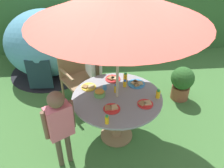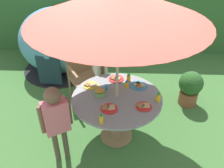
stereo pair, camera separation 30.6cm
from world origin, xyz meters
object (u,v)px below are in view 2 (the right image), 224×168
object	(u,v)px
plate_mid_right	(109,108)
juice_bottle_front_edge	(117,89)
child_in_white_shirt	(100,61)
plate_center_front	(91,85)
snack_bowl	(100,92)
garden_table	(117,107)
plate_near_left	(144,106)
juice_bottle_far_right	(158,97)
juice_bottle_mid_left	(127,84)
dome_tent	(58,40)
child_in_pink_shirt	(56,117)
plate_center_back	(139,85)
juice_bottle_back_edge	(101,119)
juice_bottle_far_left	(129,77)
plate_near_right	(116,79)
wooden_chair	(84,69)
potted_plant	(190,87)
patio_umbrella	(118,4)
cup_near	(106,87)

from	to	relation	value
plate_mid_right	juice_bottle_front_edge	world-z (taller)	juice_bottle_front_edge
child_in_white_shirt	plate_center_front	xyz separation A→B (m)	(-0.08, -0.63, -0.06)
snack_bowl	garden_table	bearing A→B (deg)	-10.36
child_in_white_shirt	plate_near_left	distance (m)	1.26
garden_table	plate_mid_right	bearing A→B (deg)	-110.33
garden_table	snack_bowl	world-z (taller)	snack_bowl
juice_bottle_front_edge	juice_bottle_far_right	bearing A→B (deg)	-17.20
plate_near_left	plate_mid_right	distance (m)	0.44
plate_center_front	garden_table	bearing A→B (deg)	-32.75
plate_near_left	juice_bottle_mid_left	world-z (taller)	juice_bottle_mid_left
dome_tent	child_in_white_shirt	bearing A→B (deg)	-46.05
juice_bottle_far_right	plate_mid_right	bearing A→B (deg)	-163.54
child_in_pink_shirt	snack_bowl	distance (m)	0.68
plate_center_back	plate_center_front	world-z (taller)	same
plate_center_back	juice_bottle_front_edge	distance (m)	0.36
dome_tent	juice_bottle_back_edge	bearing A→B (deg)	-62.81
juice_bottle_far_left	juice_bottle_far_right	distance (m)	0.61
plate_center_back	plate_near_right	distance (m)	0.37
plate_center_front	plate_center_back	bearing A→B (deg)	2.04
plate_near_left	plate_mid_right	size ratio (longest dim) A/B	0.96
plate_center_back	juice_bottle_mid_left	bearing A→B (deg)	-166.96
juice_bottle_front_edge	plate_near_right	bearing A→B (deg)	92.59
wooden_chair	dome_tent	world-z (taller)	dome_tent
garden_table	plate_center_front	xyz separation A→B (m)	(-0.38, 0.25, 0.19)
wooden_chair	plate_center_back	world-z (taller)	wooden_chair
potted_plant	juice_bottle_front_edge	world-z (taller)	juice_bottle_front_edge
wooden_chair	dome_tent	bearing A→B (deg)	92.33
patio_umbrella	snack_bowl	size ratio (longest dim) A/B	14.08
juice_bottle_back_edge	wooden_chair	bearing A→B (deg)	106.16
juice_bottle_back_edge	cup_near	world-z (taller)	juice_bottle_back_edge
juice_bottle_mid_left	juice_bottle_back_edge	xyz separation A→B (m)	(-0.30, -0.74, 0.01)
plate_near_right	garden_table	bearing A→B (deg)	-87.05
plate_center_back	plate_near_left	size ratio (longest dim) A/B	1.21
juice_bottle_back_edge	cup_near	distance (m)	0.69
child_in_white_shirt	juice_bottle_far_right	xyz separation A→B (m)	(0.85, -0.95, -0.02)
juice_bottle_back_edge	potted_plant	bearing A→B (deg)	43.68
wooden_chair	plate_mid_right	xyz separation A→B (m)	(0.51, -1.26, 0.18)
plate_center_back	juice_bottle_far_right	distance (m)	0.41
child_in_white_shirt	plate_center_back	bearing A→B (deg)	26.26
child_in_white_shirt	plate_mid_right	distance (m)	1.15
juice_bottle_far_left	juice_bottle_front_edge	xyz separation A→B (m)	(-0.17, -0.31, 0.01)
plate_mid_right	dome_tent	bearing A→B (deg)	117.48
garden_table	juice_bottle_far_right	size ratio (longest dim) A/B	9.78
plate_center_front	plate_near_left	bearing A→B (deg)	-31.36
juice_bottle_mid_left	juice_bottle_far_right	bearing A→B (deg)	-36.17
wooden_chair	juice_bottle_far_right	bearing A→B (deg)	-74.18
juice_bottle_far_right	juice_bottle_front_edge	xyz separation A→B (m)	(-0.55, 0.17, -0.00)
wooden_chair	snack_bowl	distance (m)	1.05
snack_bowl	plate_mid_right	distance (m)	0.33
dome_tent	plate_near_right	size ratio (longest dim) A/B	7.67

